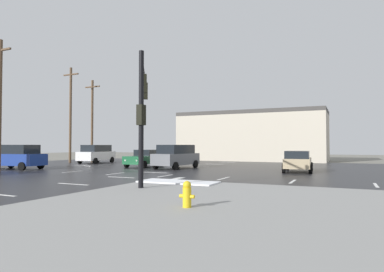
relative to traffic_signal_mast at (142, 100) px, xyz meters
The scene contains 16 objects.
ground_plane 7.77m from the traffic_signal_mast, 125.04° to the left, with size 120.00×120.00×0.00m, color slate.
road_asphalt 7.77m from the traffic_signal_mast, 125.04° to the left, with size 44.00×44.00×0.02m, color #232326.
sidewalk_corner 11.35m from the traffic_signal_mast, 38.84° to the right, with size 18.00×18.00×0.14m, color gray.
snow_strip_curbside 4.41m from the traffic_signal_mast, 47.83° to the left, with size 4.00×1.60×0.06m, color white.
lane_markings 6.30m from the traffic_signal_mast, 122.66° to the left, with size 36.15×36.15×0.01m.
traffic_signal_mast is the anchor object (origin of this frame).
fire_hydrant 7.35m from the traffic_signal_mast, 44.47° to the right, with size 0.48×0.26×0.79m.
strip_building_background 30.09m from the traffic_signal_mast, 94.65° to the left, with size 18.75×8.00×6.41m.
suv_white 23.11m from the traffic_signal_mast, 136.30° to the left, with size 2.60×4.99×2.03m.
sedan_green 15.17m from the traffic_signal_mast, 122.27° to the left, with size 2.14×4.58×1.58m.
sedan_tan 14.02m from the traffic_signal_mast, 65.57° to the left, with size 2.27×4.63×1.58m.
suv_grey 13.10m from the traffic_signal_mast, 110.27° to the left, with size 2.53×4.97×2.03m.
suv_blue 17.28m from the traffic_signal_mast, 161.20° to the left, with size 4.98×2.57×2.03m.
utility_pole_mid 14.99m from the traffic_signal_mast, 168.66° to the left, with size 2.20×0.28×9.99m.
utility_pole_far 24.98m from the traffic_signal_mast, 142.64° to the left, with size 2.20×0.28×10.98m.
utility_pole_distant 26.24m from the traffic_signal_mast, 136.82° to the left, with size 2.20×0.28×9.96m.
Camera 1 is at (12.67, -18.85, 2.00)m, focal length 31.06 mm.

